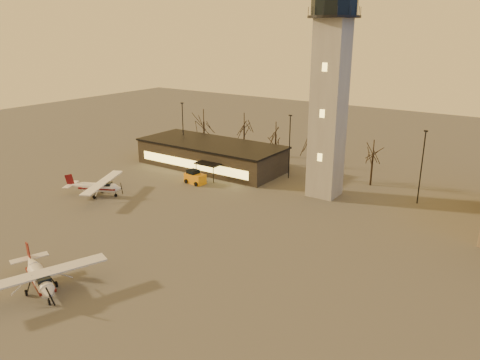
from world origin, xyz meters
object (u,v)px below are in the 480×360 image
(terminal, at_px, (211,155))
(cessna_rear, at_px, (101,189))
(control_tower, at_px, (330,79))
(cessna_front, at_px, (41,282))
(service_cart, at_px, (195,178))

(terminal, bearing_deg, cessna_rear, -100.66)
(control_tower, bearing_deg, cessna_front, -103.95)
(cessna_front, xyz_separation_m, service_cart, (-9.00, 32.07, -0.30))
(cessna_front, xyz_separation_m, cessna_rear, (-16.28, 20.01, -0.04))
(cessna_front, height_order, service_cart, cessna_front)
(cessna_rear, xyz_separation_m, service_cart, (7.28, 12.06, -0.27))
(cessna_front, relative_size, service_cart, 3.32)
(cessna_rear, distance_m, service_cart, 14.09)
(terminal, bearing_deg, control_tower, -5.15)
(cessna_rear, bearing_deg, control_tower, 9.40)
(cessna_front, height_order, cessna_rear, cessna_front)
(control_tower, relative_size, cessna_front, 2.88)
(cessna_rear, bearing_deg, terminal, 53.08)
(terminal, bearing_deg, cessna_front, -72.98)
(cessna_rear, bearing_deg, service_cart, 32.64)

